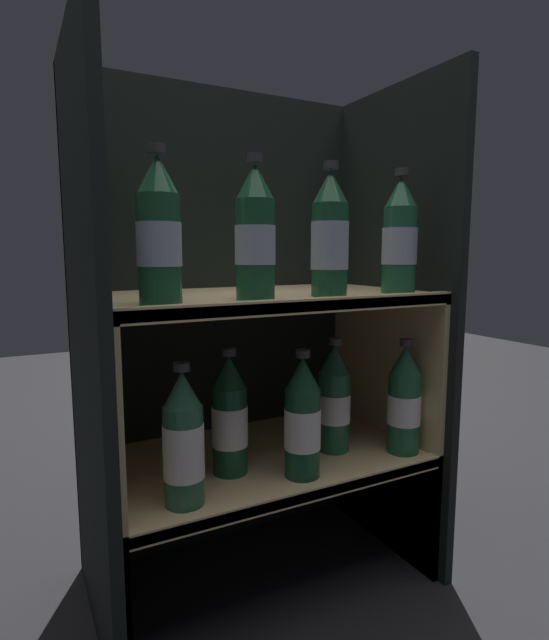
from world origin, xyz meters
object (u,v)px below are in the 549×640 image
(bottle_upper_front_2, at_px, (330,238))
(bottle_lower_back_0, at_px, (230,418))
(bottle_lower_front_2, at_px, (404,402))
(bottle_upper_front_1, at_px, (255,236))
(bottle_lower_front_0, at_px, (183,442))
(bottle_lower_front_1, at_px, (302,421))
(bottle_lower_back_1, at_px, (334,400))
(bottle_upper_front_0, at_px, (159,234))
(bottle_upper_front_3, at_px, (400,238))

(bottle_upper_front_2, height_order, bottle_lower_back_0, bottle_upper_front_2)
(bottle_lower_front_2, xyz_separation_m, bottle_lower_back_0, (-0.36, 0.08, -0.00))
(bottle_upper_front_1, height_order, bottle_upper_front_2, same)
(bottle_upper_front_1, height_order, bottle_lower_front_0, bottle_upper_front_1)
(bottle_lower_front_0, bearing_deg, bottle_upper_front_2, -0.00)
(bottle_lower_front_1, height_order, bottle_lower_back_1, same)
(bottle_lower_front_2, bearing_deg, bottle_lower_front_0, 180.00)
(bottle_lower_front_2, bearing_deg, bottle_lower_back_0, 168.04)
(bottle_lower_front_0, relative_size, bottle_lower_front_2, 1.00)
(bottle_lower_front_1, bearing_deg, bottle_upper_front_2, -0.00)
(bottle_upper_front_0, distance_m, bottle_lower_back_1, 0.51)
(bottle_upper_front_0, bearing_deg, bottle_lower_front_2, 0.00)
(bottle_lower_front_0, bearing_deg, bottle_upper_front_3, 0.00)
(bottle_lower_front_2, distance_m, bottle_lower_back_0, 0.37)
(bottle_lower_back_0, bearing_deg, bottle_upper_front_2, -24.34)
(bottle_lower_front_2, bearing_deg, bottle_upper_front_2, -180.00)
(bottle_lower_back_1, bearing_deg, bottle_lower_back_0, 180.00)
(bottle_lower_front_0, xyz_separation_m, bottle_lower_back_0, (0.11, 0.08, 0.00))
(bottle_lower_front_1, bearing_deg, bottle_lower_back_0, 146.18)
(bottle_upper_front_0, height_order, bottle_lower_back_0, bottle_upper_front_0)
(bottle_upper_front_0, bearing_deg, bottle_upper_front_2, -0.00)
(bottle_lower_back_0, bearing_deg, bottle_upper_front_0, -152.06)
(bottle_lower_front_1, relative_size, bottle_lower_back_1, 1.00)
(bottle_upper_front_0, relative_size, bottle_lower_back_1, 1.00)
(bottle_upper_front_2, bearing_deg, bottle_lower_front_2, 0.00)
(bottle_upper_front_1, xyz_separation_m, bottle_lower_front_0, (-0.13, 0.00, -0.34))
(bottle_lower_front_2, xyz_separation_m, bottle_lower_back_1, (-0.12, 0.08, 0.00))
(bottle_upper_front_1, xyz_separation_m, bottle_upper_front_3, (0.31, 0.00, -0.00))
(bottle_upper_front_1, bearing_deg, bottle_upper_front_3, 0.00)
(bottle_lower_back_0, bearing_deg, bottle_lower_back_1, -0.00)
(bottle_lower_front_0, relative_size, bottle_lower_back_0, 1.00)
(bottle_upper_front_0, height_order, bottle_lower_front_1, bottle_upper_front_0)
(bottle_upper_front_2, xyz_separation_m, bottle_lower_front_1, (-0.05, 0.00, -0.33))
(bottle_upper_front_2, bearing_deg, bottle_lower_front_1, 180.00)
(bottle_upper_front_2, distance_m, bottle_lower_front_2, 0.38)
(bottle_upper_front_3, bearing_deg, bottle_upper_front_1, -180.00)
(bottle_upper_front_1, bearing_deg, bottle_lower_front_2, 0.00)
(bottle_lower_back_1, bearing_deg, bottle_lower_front_0, -167.74)
(bottle_upper_front_1, height_order, bottle_lower_front_1, bottle_upper_front_1)
(bottle_lower_back_0, bearing_deg, bottle_lower_front_1, -33.82)
(bottle_lower_front_0, height_order, bottle_lower_back_1, same)
(bottle_lower_front_1, relative_size, bottle_lower_back_0, 1.00)
(bottle_upper_front_2, bearing_deg, bottle_lower_back_0, 155.66)
(bottle_lower_front_1, distance_m, bottle_lower_back_1, 0.14)
(bottle_upper_front_0, xyz_separation_m, bottle_upper_front_3, (0.48, 0.00, -0.00))
(bottle_upper_front_0, relative_size, bottle_lower_front_2, 1.00)
(bottle_lower_front_1, xyz_separation_m, bottle_lower_back_0, (-0.11, 0.08, -0.00))
(bottle_upper_front_1, relative_size, bottle_lower_back_0, 1.00)
(bottle_upper_front_0, relative_size, bottle_lower_front_0, 1.00)
(bottle_upper_front_3, relative_size, bottle_lower_back_0, 1.00)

